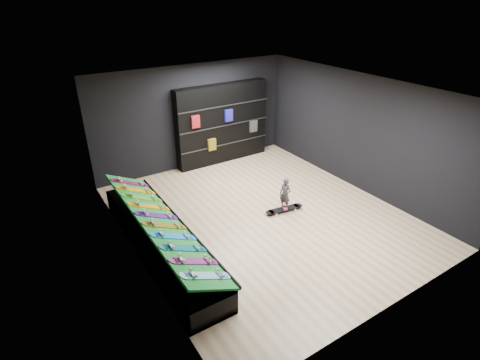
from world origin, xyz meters
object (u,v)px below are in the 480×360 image
display_rack (160,241)px  floor_skateboard (284,210)px  back_shelving (222,124)px  child (285,200)px

display_rack → floor_skateboard: size_ratio=4.59×
back_shelving → floor_skateboard: bearing=-95.1°
display_rack → floor_skateboard: 3.11m
child → display_rack: bearing=-111.3°
display_rack → floor_skateboard: (3.10, -0.15, -0.20)m
back_shelving → floor_skateboard: back_shelving is taller
display_rack → child: size_ratio=9.45×
back_shelving → child: 3.59m
display_rack → child: 3.10m
back_shelving → floor_skateboard: size_ratio=3.04×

